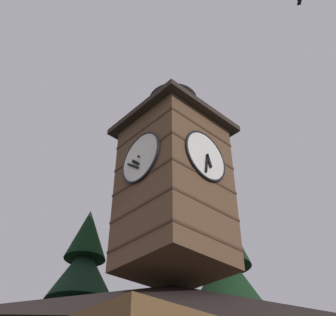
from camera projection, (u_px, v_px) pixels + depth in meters
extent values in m
cube|color=brown|center=(174.00, 194.00, 15.79)|extent=(3.37, 3.37, 6.21)
cube|color=#432E20|center=(175.00, 252.00, 14.39)|extent=(3.41, 3.41, 0.10)
cube|color=#432E20|center=(174.00, 222.00, 15.08)|extent=(3.41, 3.41, 0.10)
cube|color=#432E20|center=(174.00, 195.00, 15.77)|extent=(3.41, 3.41, 0.10)
cube|color=#432E20|center=(174.00, 170.00, 16.47)|extent=(3.41, 3.41, 0.10)
cube|color=#432E20|center=(174.00, 147.00, 17.16)|extent=(3.41, 3.41, 0.10)
cylinder|color=white|center=(205.00, 156.00, 15.31)|extent=(2.04, 0.10, 2.04)
torus|color=black|center=(206.00, 156.00, 15.30)|extent=(2.14, 0.10, 2.14)
cube|color=black|center=(209.00, 161.00, 15.16)|extent=(0.28, 0.04, 0.52)
cube|color=black|center=(207.00, 163.00, 14.97)|extent=(0.21, 0.04, 0.84)
sphere|color=black|center=(208.00, 155.00, 15.25)|extent=(0.10, 0.10, 0.10)
cylinder|color=white|center=(141.00, 158.00, 15.39)|extent=(0.10, 2.04, 2.04)
torus|color=black|center=(140.00, 157.00, 15.38)|extent=(0.10, 2.14, 2.14)
cube|color=black|center=(135.00, 162.00, 15.34)|extent=(0.04, 0.46, 0.44)
cube|color=black|center=(133.00, 166.00, 15.37)|extent=(0.04, 0.71, 0.58)
sphere|color=black|center=(139.00, 156.00, 15.33)|extent=(0.10, 0.10, 0.10)
cube|color=#2D231E|center=(173.00, 130.00, 17.72)|extent=(4.07, 4.07, 0.25)
cylinder|color=#D1BC84|center=(173.00, 114.00, 18.28)|extent=(1.90, 1.90, 1.66)
cylinder|color=#2D2319|center=(173.00, 123.00, 17.95)|extent=(1.96, 1.96, 0.10)
cylinder|color=#2D2319|center=(173.00, 114.00, 18.28)|extent=(1.96, 1.96, 0.10)
cylinder|color=#2D2319|center=(173.00, 105.00, 18.61)|extent=(1.96, 1.96, 0.10)
cone|color=#424C5B|center=(173.00, 92.00, 19.12)|extent=(2.20, 2.20, 1.16)
sphere|color=#384251|center=(173.00, 82.00, 19.53)|extent=(0.16, 0.16, 0.16)
cone|color=black|center=(83.00, 272.00, 20.42)|extent=(3.35, 3.35, 2.95)
cone|color=black|center=(88.00, 234.00, 21.66)|extent=(2.13, 2.13, 2.81)
cone|color=black|center=(229.00, 316.00, 21.45)|extent=(4.92, 4.92, 3.92)
cone|color=black|center=(226.00, 277.00, 22.68)|extent=(3.97, 3.97, 3.44)
cone|color=black|center=(222.00, 234.00, 24.25)|extent=(3.02, 3.02, 4.09)
cone|color=black|center=(219.00, 203.00, 25.51)|extent=(2.08, 2.08, 3.69)
ellipsoid|color=black|center=(300.00, 0.00, 21.41)|extent=(0.30, 0.32, 0.16)
cube|color=black|center=(299.00, 3.00, 21.55)|extent=(0.40, 0.37, 0.13)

